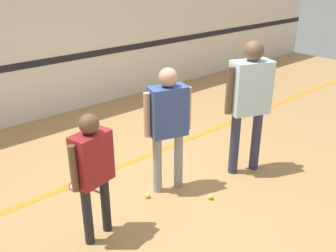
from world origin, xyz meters
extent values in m
plane|color=#A87F4C|center=(0.00, 0.00, 0.00)|extent=(16.00, 16.00, 0.00)
cube|color=silver|center=(0.00, 3.22, 1.60)|extent=(16.00, 0.06, 3.20)
cube|color=black|center=(0.00, 3.19, 1.02)|extent=(16.00, 0.01, 0.12)
cube|color=orange|center=(0.00, 0.78, 0.00)|extent=(14.40, 0.10, 0.01)
cylinder|color=gray|center=(-0.33, -0.04, 0.38)|extent=(0.11, 0.11, 0.75)
cylinder|color=gray|center=(-0.06, -0.12, 0.38)|extent=(0.11, 0.11, 0.75)
cube|color=#334784|center=(-0.19, -0.08, 1.05)|extent=(0.49, 0.36, 0.60)
sphere|color=tan|center=(-0.19, -0.08, 1.46)|extent=(0.22, 0.22, 0.22)
cylinder|color=tan|center=(-0.44, 0.00, 1.04)|extent=(0.08, 0.08, 0.53)
cylinder|color=tan|center=(0.06, -0.15, 1.04)|extent=(0.08, 0.08, 0.53)
cylinder|color=#232328|center=(-1.46, -0.31, 0.33)|extent=(0.10, 0.10, 0.66)
cylinder|color=#232328|center=(-1.21, -0.26, 0.33)|extent=(0.10, 0.10, 0.66)
cube|color=maroon|center=(-1.33, -0.28, 0.92)|extent=(0.42, 0.29, 0.52)
sphere|color=brown|center=(-1.33, -0.28, 1.28)|extent=(0.19, 0.19, 0.19)
cylinder|color=brown|center=(-1.56, -0.34, 0.92)|extent=(0.07, 0.07, 0.47)
cylinder|color=brown|center=(-1.11, -0.23, 0.92)|extent=(0.07, 0.07, 0.47)
cylinder|color=#2D334C|center=(1.04, -0.48, 0.43)|extent=(0.12, 0.12, 0.86)
cylinder|color=#2D334C|center=(0.74, -0.36, 0.43)|extent=(0.12, 0.12, 0.86)
cube|color=silver|center=(0.89, -0.42, 1.20)|extent=(0.57, 0.44, 0.68)
sphere|color=brown|center=(0.89, -0.42, 1.66)|extent=(0.25, 0.25, 0.25)
cylinder|color=brown|center=(1.16, -0.53, 1.19)|extent=(0.09, 0.09, 0.61)
cylinder|color=brown|center=(0.61, -0.31, 1.19)|extent=(0.09, 0.09, 0.61)
torus|color=red|center=(-1.01, 0.70, 0.01)|extent=(0.37, 0.37, 0.02)
cylinder|color=silver|center=(-1.01, 0.70, 0.01)|extent=(0.25, 0.25, 0.01)
cylinder|color=black|center=(-0.94, 0.46, 0.01)|extent=(0.09, 0.22, 0.02)
sphere|color=black|center=(-0.90, 0.36, 0.01)|extent=(0.03, 0.03, 0.03)
sphere|color=#CCE038|center=(0.04, -0.60, 0.03)|extent=(0.07, 0.07, 0.07)
sphere|color=#CCE038|center=(-0.83, 0.56, 0.03)|extent=(0.07, 0.07, 0.07)
sphere|color=#CCE038|center=(-0.97, 0.55, 0.03)|extent=(0.07, 0.07, 0.07)
sphere|color=#CCE038|center=(-0.52, -0.08, 0.03)|extent=(0.07, 0.07, 0.07)
camera|label=1|loc=(-2.85, -3.13, 2.64)|focal=40.00mm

